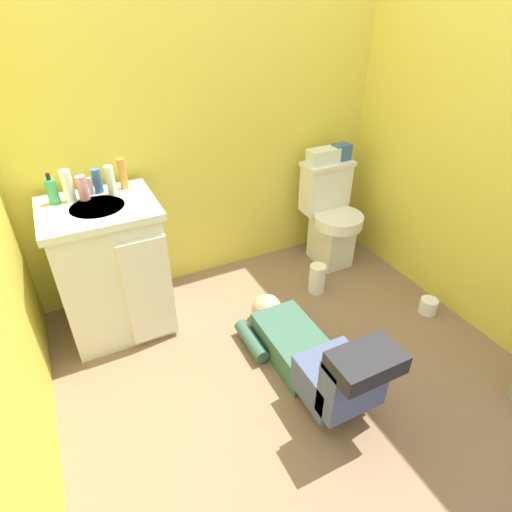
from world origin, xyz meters
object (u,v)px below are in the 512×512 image
(toilet, at_px, (330,216))
(paper_towel_roll, at_px, (317,279))
(bottle_pink, at_px, (83,188))
(toilet_paper_roll, at_px, (428,306))
(soap_dispenser, at_px, (52,191))
(bottle_clear, at_px, (111,180))
(bottle_amber, at_px, (123,174))
(bottle_blue, at_px, (97,181))
(toiletry_bag, at_px, (341,152))
(person_plumber, at_px, (312,355))
(faucet, at_px, (91,186))
(vanity_cabinet, at_px, (112,268))
(bottle_white, at_px, (68,186))
(tissue_box, at_px, (323,156))

(toilet, relative_size, paper_towel_roll, 3.59)
(bottle_pink, xyz_separation_m, toilet_paper_roll, (1.83, -0.88, -0.84))
(toilet, bearing_deg, soap_dispenser, 177.75)
(bottle_clear, xyz_separation_m, bottle_amber, (0.08, 0.05, 0.01))
(toilet, height_order, bottle_blue, bottle_blue)
(soap_dispenser, relative_size, bottle_pink, 1.26)
(toiletry_bag, relative_size, paper_towel_roll, 0.59)
(toilet_paper_roll, bearing_deg, person_plumber, -172.95)
(toilet, distance_m, person_plumber, 1.23)
(bottle_pink, xyz_separation_m, bottle_blue, (0.09, 0.06, 0.00))
(toilet, bearing_deg, faucet, 176.75)
(toilet_paper_roll, bearing_deg, bottle_pink, 154.44)
(vanity_cabinet, xyz_separation_m, toiletry_bag, (1.67, 0.15, 0.39))
(vanity_cabinet, height_order, bottle_clear, bottle_clear)
(bottle_white, bearing_deg, soap_dispenser, 171.64)
(tissue_box, relative_size, soap_dispenser, 1.33)
(bottle_pink, distance_m, toilet_paper_roll, 2.20)
(soap_dispenser, bearing_deg, faucet, 6.01)
(faucet, height_order, toilet_paper_roll, faucet)
(person_plumber, height_order, bottle_blue, bottle_blue)
(bottle_blue, bearing_deg, toilet_paper_roll, -28.20)
(faucet, distance_m, paper_towel_roll, 1.54)
(bottle_clear, distance_m, bottle_amber, 0.09)
(toiletry_bag, bearing_deg, soap_dispenser, -179.34)
(bottle_clear, bearing_deg, faucet, 159.25)
(bottle_amber, bearing_deg, bottle_white, -171.64)
(vanity_cabinet, bearing_deg, tissue_box, 5.55)
(paper_towel_roll, bearing_deg, bottle_pink, 164.35)
(vanity_cabinet, height_order, toiletry_bag, toiletry_bag)
(person_plumber, bearing_deg, toilet_paper_roll, 7.05)
(faucet, xyz_separation_m, tissue_box, (1.52, 0.00, -0.07))
(person_plumber, height_order, bottle_amber, bottle_amber)
(soap_dispenser, bearing_deg, toilet, -2.25)
(toiletry_bag, xyz_separation_m, toilet_paper_roll, (0.12, -0.92, -0.76))
(vanity_cabinet, height_order, bottle_white, bottle_white)
(faucet, height_order, bottle_white, bottle_white)
(toilet, relative_size, bottle_clear, 4.66)
(bottle_white, distance_m, paper_towel_roll, 1.64)
(faucet, distance_m, person_plumber, 1.49)
(person_plumber, relative_size, bottle_clear, 6.62)
(toilet, xyz_separation_m, paper_towel_roll, (-0.30, -0.32, -0.26))
(toilet_paper_roll, bearing_deg, vanity_cabinet, 156.62)
(faucet, height_order, person_plumber, faucet)
(bottle_white, height_order, paper_towel_roll, bottle_white)
(toiletry_bag, height_order, bottle_clear, bottle_clear)
(vanity_cabinet, height_order, tissue_box, tissue_box)
(bottle_clear, bearing_deg, paper_towel_roll, -17.61)
(vanity_cabinet, relative_size, soap_dispenser, 4.94)
(vanity_cabinet, relative_size, person_plumber, 0.77)
(vanity_cabinet, relative_size, tissue_box, 3.73)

